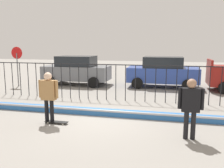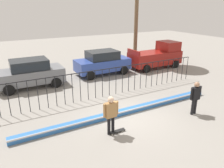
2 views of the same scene
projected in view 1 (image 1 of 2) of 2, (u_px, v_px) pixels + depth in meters
The scene contains 9 objects.
ground_plane at pixel (98, 118), 8.88m from camera, with size 60.00×60.00×0.00m, color gray.
bowl_coping_ledge at pixel (101, 112), 9.26m from camera, with size 11.00×0.41×0.27m.
perimeter_fence at pixel (116, 78), 11.54m from camera, with size 14.04×0.04×1.73m.
skateboarder at pixel (49, 93), 8.20m from camera, with size 0.71×0.26×1.75m.
skateboard at pixel (56, 122), 8.27m from camera, with size 0.80×0.20×0.07m.
camera_operator at pixel (191, 103), 6.78m from camera, with size 0.70×0.26×1.74m.
parked_car_gray at pixel (77, 70), 16.06m from camera, with size 4.30×2.12×1.90m.
parked_car_blue at pixel (163, 72), 15.13m from camera, with size 4.30×2.12×1.90m.
stop_sign at pixel (17, 61), 15.42m from camera, with size 0.76×0.07×2.50m.
Camera 1 is at (2.47, -8.21, 2.68)m, focal length 39.05 mm.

